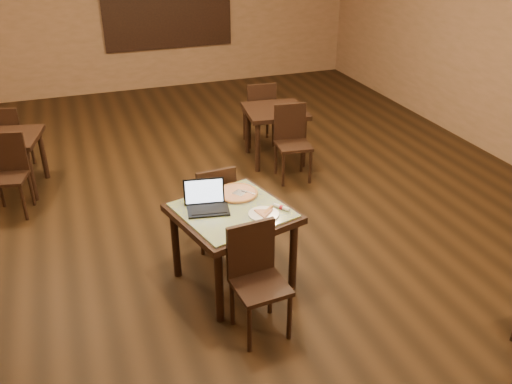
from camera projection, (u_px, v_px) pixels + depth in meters
name	position (u px, v px, depth m)	size (l,w,h in m)	color
ground	(223.00, 212.00, 6.13)	(10.00, 10.00, 0.00)	black
wall_back	(139.00, 6.00, 9.59)	(8.00, 0.02, 3.00)	#94694B
mural	(167.00, 2.00, 9.68)	(2.34, 0.05, 1.64)	#25538A
tiled_table	(233.00, 220.00, 4.69)	(1.13, 1.13, 0.76)	black
chair_main_near	(256.00, 273.00, 4.24)	(0.43, 0.43, 0.93)	black
chair_main_far	(214.00, 202.00, 5.28)	(0.41, 0.41, 0.90)	black
laptop	(206.00, 201.00, 4.64)	(0.39, 0.33, 0.24)	black
plate	(264.00, 214.00, 4.55)	(0.26, 0.26, 0.01)	white
pizza_slice	(264.00, 213.00, 4.55)	(0.18, 0.18, 0.02)	beige
pizza_pan	(237.00, 194.00, 4.88)	(0.37, 0.37, 0.01)	silver
pizza_whole	(237.00, 193.00, 4.87)	(0.38, 0.38, 0.03)	beige
spatula	(240.00, 193.00, 4.85)	(0.10, 0.25, 0.01)	silver
napkin_roll	(282.00, 207.00, 4.64)	(0.12, 0.15, 0.04)	white
other_table_a	(275.00, 118.00, 7.13)	(0.85, 0.85, 0.72)	black
other_table_a_chair_near	(292.00, 137.00, 6.71)	(0.45, 0.45, 0.93)	black
other_table_a_chair_far	(260.00, 110.00, 7.61)	(0.45, 0.45, 0.93)	black
other_table_b	(7.00, 146.00, 6.34)	(0.89, 0.89, 0.70)	black
other_table_b_chair_near	(8.00, 169.00, 5.94)	(0.47, 0.47, 0.90)	black
other_table_b_chair_far	(9.00, 136.00, 6.81)	(0.47, 0.47, 0.90)	black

